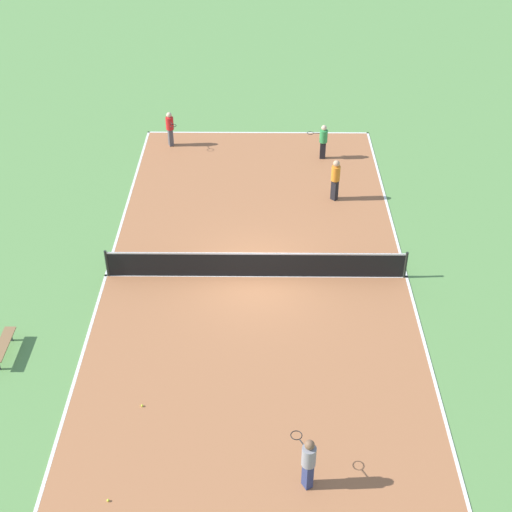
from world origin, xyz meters
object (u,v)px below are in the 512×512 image
object	(u,v)px
player_far_green	(323,140)
player_center_orange	(335,177)
player_baseline_gray	(308,460)
tennis_ball_near_net	(142,406)
player_coach_red	(170,127)
bench	(3,345)
tennis_ball_midcourt	(108,500)
tennis_net	(256,264)

from	to	relation	value
player_far_green	player_center_orange	distance (m)	3.65
player_baseline_gray	tennis_ball_near_net	xyz separation A→B (m)	(4.56, -2.62, -0.93)
player_baseline_gray	player_center_orange	bearing A→B (deg)	-36.34
player_coach_red	tennis_ball_near_net	distance (m)	16.41
bench	tennis_ball_midcourt	xyz separation A→B (m)	(-4.11, 5.26, -0.33)
tennis_ball_midcourt	tennis_net	bearing A→B (deg)	-111.15
player_coach_red	tennis_ball_midcourt	xyz separation A→B (m)	(-0.48, 19.50, -0.92)
bench	player_coach_red	xyz separation A→B (m)	(-3.63, -14.24, 0.59)
bench	player_center_orange	bearing A→B (deg)	130.70
tennis_net	player_baseline_gray	size ratio (longest dim) A/B	6.28
bench	player_far_green	world-z (taller)	player_far_green
bench	tennis_ball_midcourt	world-z (taller)	bench
player_baseline_gray	player_center_orange	world-z (taller)	player_center_orange
tennis_ball_midcourt	bench	bearing A→B (deg)	-51.98
tennis_net	player_baseline_gray	bearing A→B (deg)	98.84
tennis_net	player_coach_red	bearing A→B (deg)	-68.15
bench	player_far_green	bearing A→B (deg)	140.70
tennis_net	bench	size ratio (longest dim) A/B	6.66
tennis_ball_near_net	tennis_ball_midcourt	bearing A→B (deg)	82.55
tennis_ball_near_net	bench	bearing A→B (deg)	-25.10
tennis_net	tennis_ball_near_net	xyz separation A→B (m)	(3.19, 6.17, -0.50)
player_far_green	tennis_ball_midcourt	size ratio (longest dim) A/B	23.88
player_far_green	player_coach_red	bearing A→B (deg)	-7.70
bench	tennis_ball_near_net	size ratio (longest dim) A/B	23.37
tennis_ball_near_net	player_far_green	bearing A→B (deg)	-112.06
player_far_green	tennis_ball_near_net	bearing A→B (deg)	70.07
tennis_net	player_coach_red	world-z (taller)	player_coach_red
player_coach_red	player_far_green	size ratio (longest dim) A/B	1.02
player_far_green	tennis_ball_near_net	world-z (taller)	player_far_green
player_baseline_gray	player_far_green	world-z (taller)	player_baseline_gray
tennis_net	player_coach_red	size ratio (longest dim) A/B	6.36
bench	player_baseline_gray	xyz separation A→B (m)	(-9.08, 4.73, 0.60)
player_baseline_gray	player_coach_red	distance (m)	19.74
bench	player_coach_red	world-z (taller)	player_coach_red
bench	player_baseline_gray	bearing A→B (deg)	62.47
player_baseline_gray	player_far_green	xyz separation A→B (m)	(-1.58, -17.75, -0.04)
player_baseline_gray	tennis_ball_near_net	distance (m)	5.34
tennis_net	player_far_green	world-z (taller)	player_far_green
player_baseline_gray	player_coach_red	world-z (taller)	player_baseline_gray
tennis_net	bench	xyz separation A→B (m)	(7.71, 4.06, -0.17)
player_center_orange	tennis_ball_midcourt	distance (m)	16.17
tennis_net	player_baseline_gray	xyz separation A→B (m)	(-1.37, 8.79, 0.43)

